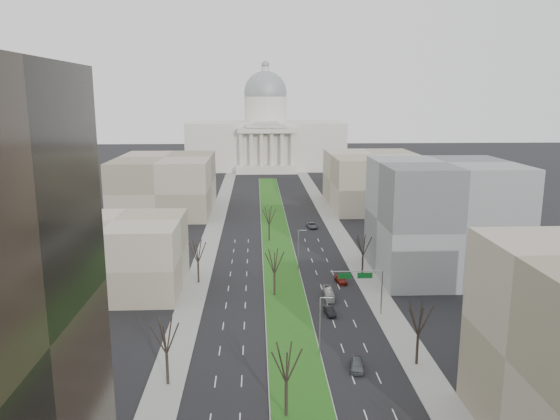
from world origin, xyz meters
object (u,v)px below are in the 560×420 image
object	(u,v)px
car_grey_far	(312,225)
car_black	(330,311)
car_grey_near	(357,364)
box_van	(329,294)
car_red	(341,280)

from	to	relation	value
car_grey_far	car_black	bearing A→B (deg)	-98.69
car_grey_near	box_van	distance (m)	27.41
car_black	box_van	world-z (taller)	box_van
car_grey_far	car_red	bearing A→B (deg)	-94.37
box_van	car_grey_near	bearing A→B (deg)	-88.45
car_red	car_grey_near	bearing A→B (deg)	-103.61
car_grey_near	car_grey_far	distance (m)	83.40
car_grey_far	car_grey_near	bearing A→B (deg)	-97.15
car_grey_near	box_van	world-z (taller)	box_van
car_red	car_black	bearing A→B (deg)	-113.65
box_van	car_grey_far	bearing A→B (deg)	88.21
car_grey_near	car_black	bearing A→B (deg)	102.52
car_grey_near	box_van	xyz separation A→B (m)	(-0.32, 27.41, 0.11)
car_black	car_red	world-z (taller)	car_black
car_grey_far	box_van	world-z (taller)	box_van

